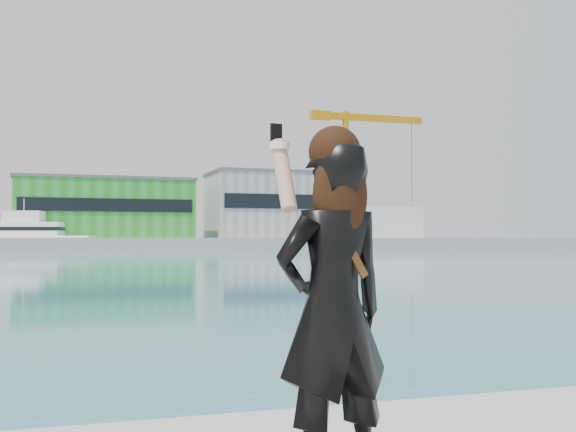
% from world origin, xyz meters
% --- Properties ---
extents(far_quay, '(320.00, 40.00, 2.00)m').
position_xyz_m(far_quay, '(0.00, 130.00, 1.00)').
color(far_quay, '#9E9E99').
rests_on(far_quay, ground).
extents(warehouse_green, '(30.60, 16.36, 10.50)m').
position_xyz_m(warehouse_green, '(8.00, 127.98, 7.26)').
color(warehouse_green, '#248F23').
rests_on(warehouse_green, far_quay).
extents(warehouse_grey_right, '(25.50, 15.35, 12.50)m').
position_xyz_m(warehouse_grey_right, '(40.00, 127.98, 8.26)').
color(warehouse_grey_right, gray).
rests_on(warehouse_grey_right, far_quay).
extents(ancillary_shed, '(12.00, 10.00, 6.00)m').
position_xyz_m(ancillary_shed, '(62.00, 126.00, 5.00)').
color(ancillary_shed, silver).
rests_on(ancillary_shed, far_quay).
extents(dock_crane, '(23.00, 4.00, 24.00)m').
position_xyz_m(dock_crane, '(53.20, 122.00, 15.07)').
color(dock_crane, orange).
rests_on(dock_crane, far_quay).
extents(flagpole_right, '(1.28, 0.16, 8.00)m').
position_xyz_m(flagpole_right, '(22.09, 121.00, 6.54)').
color(flagpole_right, silver).
rests_on(flagpole_right, far_quay).
extents(motor_yacht, '(18.35, 9.59, 8.25)m').
position_xyz_m(motor_yacht, '(-3.67, 118.01, 2.32)').
color(motor_yacht, white).
rests_on(motor_yacht, ground).
extents(buoy_near, '(0.50, 0.50, 0.50)m').
position_xyz_m(buoy_near, '(29.19, 73.32, 0.00)').
color(buoy_near, yellow).
rests_on(buoy_near, ground).
extents(buoy_extra, '(0.50, 0.50, 0.50)m').
position_xyz_m(buoy_extra, '(26.39, 62.31, 0.00)').
color(buoy_extra, yellow).
rests_on(buoy_extra, ground).
extents(woman, '(0.67, 0.50, 1.78)m').
position_xyz_m(woman, '(0.24, -0.57, 1.70)').
color(woman, black).
rests_on(woman, near_quay).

